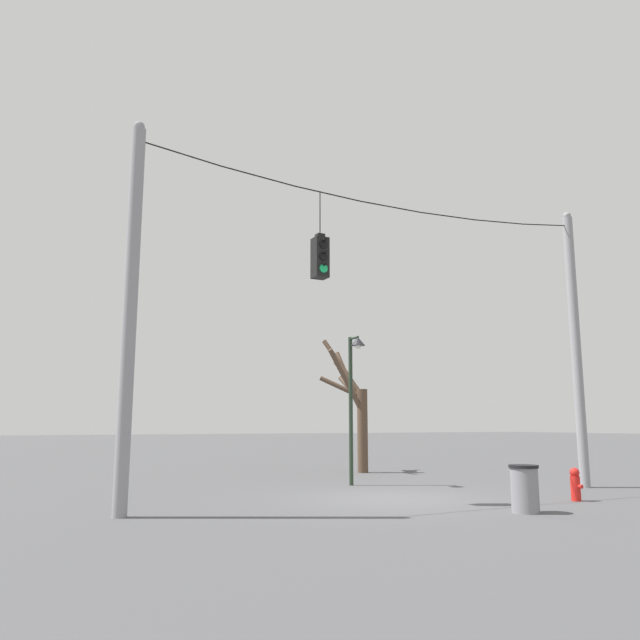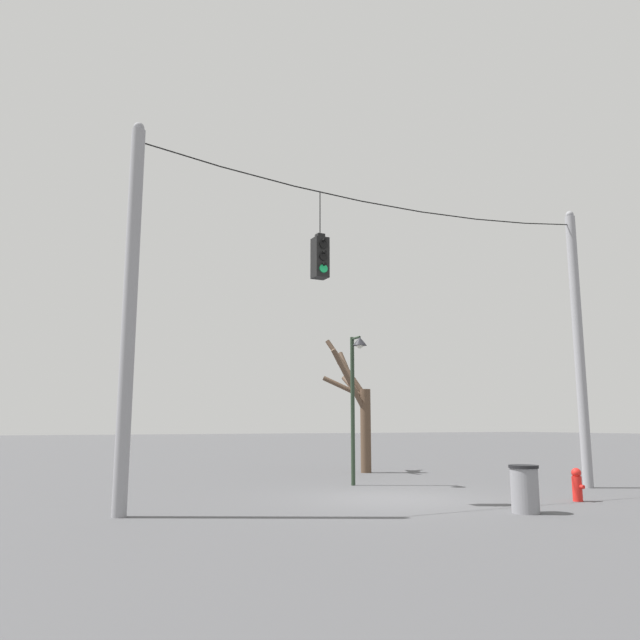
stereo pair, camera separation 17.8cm
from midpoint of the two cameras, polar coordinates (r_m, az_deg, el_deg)
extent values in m
plane|color=#4C4C4F|center=(15.53, 6.24, -15.93)|extent=(200.00, 200.00, 0.00)
cylinder|color=gray|center=(13.08, -17.38, 0.59)|extent=(0.28, 0.28, 7.89)
sphere|color=gray|center=(14.30, -16.55, 16.58)|extent=(0.23, 0.23, 0.23)
cylinder|color=gray|center=(19.56, 22.11, -2.37)|extent=(0.28, 0.28, 7.89)
sphere|color=gray|center=(20.40, 21.40, 8.85)|extent=(0.23, 0.23, 0.23)
cylinder|color=black|center=(14.29, -12.96, 14.61)|extent=(1.81, 0.03, 0.25)
cylinder|color=black|center=(14.70, -5.98, 12.94)|extent=(1.81, 0.03, 0.18)
cylinder|color=black|center=(15.34, 0.45, 11.46)|extent=(1.80, 0.03, 0.10)
cylinder|color=black|center=(16.18, 6.22, 10.24)|extent=(1.80, 0.03, 0.03)
cylinder|color=black|center=(17.20, 11.33, 9.30)|extent=(1.80, 0.03, 0.10)
cylinder|color=black|center=(18.36, 15.81, 8.62)|extent=(1.81, 0.03, 0.18)
cylinder|color=black|center=(19.64, 19.70, 8.19)|extent=(1.81, 0.03, 0.25)
cube|color=black|center=(14.73, -0.35, 5.68)|extent=(0.34, 0.34, 0.97)
cube|color=black|center=(14.88, -0.35, 7.67)|extent=(0.19, 0.19, 0.10)
cylinder|color=black|center=(15.06, -0.34, 9.75)|extent=(0.02, 0.02, 1.05)
cylinder|color=black|center=(14.65, -0.02, 6.95)|extent=(0.20, 0.03, 0.20)
cylinder|color=black|center=(14.64, 0.06, 7.33)|extent=(0.07, 0.12, 0.07)
cylinder|color=black|center=(14.57, -0.02, 5.85)|extent=(0.20, 0.03, 0.20)
cylinder|color=black|center=(14.56, 0.06, 6.23)|extent=(0.07, 0.12, 0.07)
cylinder|color=#19C666|center=(14.50, -0.02, 4.74)|extent=(0.20, 0.03, 0.20)
cylinder|color=black|center=(14.48, 0.06, 5.13)|extent=(0.07, 0.12, 0.07)
cylinder|color=#233323|center=(18.64, 2.56, -8.21)|extent=(0.12, 0.12, 4.34)
cylinder|color=#233323|center=(18.61, 2.86, -1.65)|extent=(0.07, 0.46, 0.07)
cone|color=#232328|center=(18.40, 3.22, -1.95)|extent=(0.42, 0.42, 0.25)
sphere|color=silver|center=(18.38, 3.22, -2.34)|extent=(0.19, 0.19, 0.19)
cylinder|color=brown|center=(23.48, 3.69, -10.05)|extent=(0.39, 0.39, 3.05)
cylinder|color=brown|center=(24.22, 2.47, -5.72)|extent=(0.33, 1.84, 2.53)
cylinder|color=brown|center=(23.89, 1.88, -4.42)|extent=(1.17, 1.49, 2.28)
cylinder|color=brown|center=(24.11, 2.40, -5.42)|extent=(0.51, 1.65, 1.56)
cylinder|color=brown|center=(23.57, 1.73, -6.20)|extent=(1.46, 1.06, 0.89)
cylinder|color=brown|center=(24.15, 2.63, -6.39)|extent=(0.27, 1.63, 1.15)
cylinder|color=brown|center=(23.12, 2.20, -5.60)|extent=(1.58, 0.31, 2.34)
cylinder|color=red|center=(16.05, 22.03, -14.09)|extent=(0.22, 0.22, 0.56)
sphere|color=red|center=(16.02, 21.95, -12.81)|extent=(0.22, 0.22, 0.22)
cylinder|color=red|center=(15.95, 22.40, -13.90)|extent=(0.09, 0.10, 0.09)
cylinder|color=gray|center=(13.60, 17.84, -14.60)|extent=(0.55, 0.55, 0.88)
cylinder|color=black|center=(13.57, 17.74, -12.63)|extent=(0.59, 0.59, 0.06)
camera|label=1|loc=(0.09, -90.35, 0.06)|focal=35.00mm
camera|label=2|loc=(0.09, 89.65, -0.06)|focal=35.00mm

